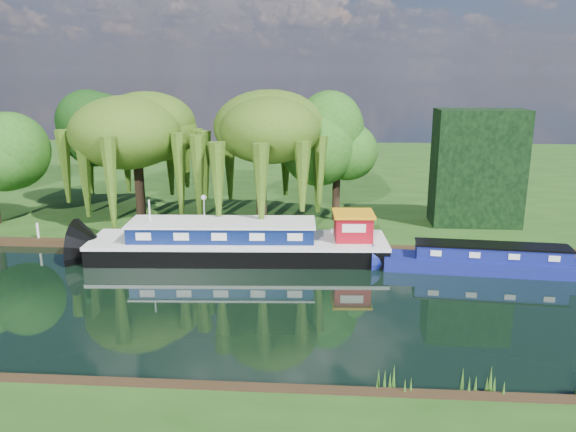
{
  "coord_description": "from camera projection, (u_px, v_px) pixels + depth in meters",
  "views": [
    {
      "loc": [
        8.64,
        -25.22,
        10.98
      ],
      "look_at": [
        6.4,
        6.15,
        2.8
      ],
      "focal_mm": 35.0,
      "sensor_mm": 36.0,
      "label": 1
    }
  ],
  "objects": [
    {
      "name": "tree_far_right",
      "position": [
        337.0,
        145.0,
        39.55
      ],
      "size": [
        4.81,
        4.81,
        7.87
      ],
      "color": "black",
      "rests_on": "far_bank"
    },
    {
      "name": "ground",
      "position": [
        150.0,
        300.0,
        27.71
      ],
      "size": [
        120.0,
        120.0,
        0.0
      ],
      "primitive_type": "plane",
      "color": "black"
    },
    {
      "name": "willow_left",
      "position": [
        136.0,
        133.0,
        39.99
      ],
      "size": [
        7.15,
        7.15,
        8.57
      ],
      "color": "black",
      "rests_on": "far_bank"
    },
    {
      "name": "dutch_barge",
      "position": [
        241.0,
        243.0,
        33.66
      ],
      "size": [
        17.85,
        4.99,
        3.73
      ],
      "rotation": [
        0.0,
        0.0,
        0.06
      ],
      "color": "black",
      "rests_on": "ground"
    },
    {
      "name": "willow_right",
      "position": [
        261.0,
        138.0,
        37.36
      ],
      "size": [
        6.9,
        6.9,
        8.41
      ],
      "color": "black",
      "rests_on": "far_bank"
    },
    {
      "name": "tree_far_mid",
      "position": [
        107.0,
        134.0,
        44.08
      ],
      "size": [
        5.07,
        5.07,
        8.29
      ],
      "color": "black",
      "rests_on": "far_bank"
    },
    {
      "name": "narrowboat",
      "position": [
        491.0,
        261.0,
        31.43
      ],
      "size": [
        11.93,
        2.91,
        1.72
      ],
      "rotation": [
        0.0,
        0.0,
        -0.08
      ],
      "color": "navy",
      "rests_on": "ground"
    },
    {
      "name": "mooring_posts",
      "position": [
        182.0,
        233.0,
        35.61
      ],
      "size": [
        19.16,
        0.16,
        1.0
      ],
      "color": "silver",
      "rests_on": "far_bank"
    },
    {
      "name": "far_bank",
      "position": [
        247.0,
        173.0,
        60.47
      ],
      "size": [
        120.0,
        52.0,
        0.45
      ],
      "primitive_type": "cube",
      "color": "#1B3C10",
      "rests_on": "ground"
    },
    {
      "name": "reeds_near",
      "position": [
        274.0,
        375.0,
        19.78
      ],
      "size": [
        33.7,
        1.5,
        1.1
      ],
      "color": "#245216",
      "rests_on": "ground"
    },
    {
      "name": "lamppost",
      "position": [
        204.0,
        204.0,
        37.2
      ],
      "size": [
        0.36,
        0.36,
        2.56
      ],
      "color": "silver",
      "rests_on": "far_bank"
    },
    {
      "name": "conifer_hedge",
      "position": [
        477.0,
        168.0,
        38.79
      ],
      "size": [
        6.0,
        3.0,
        8.0
      ],
      "primitive_type": "cube",
      "color": "black",
      "rests_on": "far_bank"
    },
    {
      "name": "white_cruiser",
      "position": [
        542.0,
        261.0,
        33.28
      ],
      "size": [
        2.43,
        2.21,
        1.11
      ],
      "primitive_type": "imported",
      "rotation": [
        0.0,
        0.0,
        1.78
      ],
      "color": "silver",
      "rests_on": "ground"
    }
  ]
}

